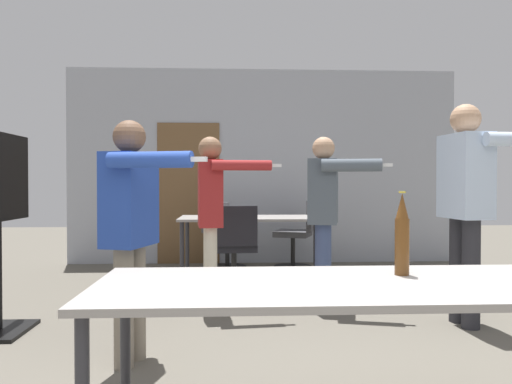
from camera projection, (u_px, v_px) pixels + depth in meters
name	position (u px, v px, depth m)	size (l,w,h in m)	color
back_wall	(262.00, 167.00, 7.36)	(5.70, 0.12, 2.84)	#A3A8B2
conference_table_near	(343.00, 297.00, 2.10)	(2.08, 0.81, 0.76)	gray
conference_table_far	(253.00, 222.00, 6.14)	(1.79, 0.83, 0.76)	gray
person_left_plaid	(212.00, 205.00, 4.58)	(0.76, 0.56, 1.60)	beige
person_center_tall	(467.00, 192.00, 4.10)	(0.86, 0.69, 1.82)	#28282D
person_near_casual	(325.00, 205.00, 4.82)	(0.73, 0.82, 1.62)	#3D4C75
person_right_polo	(132.00, 217.00, 3.23)	(0.69, 0.73, 1.58)	slate
office_chair_mid_tucked	(298.00, 236.00, 6.86)	(0.64, 0.60, 0.94)	black
office_chair_far_right	(224.00, 238.00, 6.81)	(0.67, 0.69, 0.92)	black
office_chair_near_pushed	(235.00, 251.00, 5.39)	(0.52, 0.57, 0.93)	black
beer_bottle	(402.00, 236.00, 2.26)	(0.07, 0.07, 0.38)	#563314
drink_cup	(211.00, 213.00, 5.95)	(0.07, 0.07, 0.12)	silver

